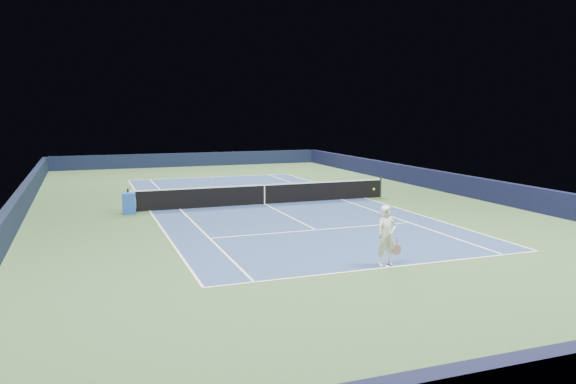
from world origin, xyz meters
name	(u,v)px	position (x,y,z in m)	size (l,w,h in m)	color
ground	(265,204)	(0.00, 0.00, 0.00)	(40.00, 40.00, 0.00)	#33522C
wall_far	(190,160)	(0.00, 19.82, 0.55)	(22.00, 0.35, 1.10)	black
wall_right	(451,183)	(10.82, 0.00, 0.55)	(0.35, 40.00, 1.10)	black
wall_left	(19,206)	(-10.82, 0.00, 0.55)	(0.35, 40.00, 1.10)	black
court_surface	(265,204)	(0.00, 0.00, 0.00)	(10.97, 23.77, 0.01)	navy
baseline_far	(211,177)	(0.00, 11.88, 0.01)	(10.97, 0.08, 0.00)	white
baseline_near	(390,267)	(0.00, -11.88, 0.01)	(10.97, 0.08, 0.00)	white
sideline_doubles_right	(365,198)	(5.49, 0.00, 0.01)	(0.08, 23.77, 0.00)	white
sideline_doubles_left	(150,211)	(-5.49, 0.00, 0.01)	(0.08, 23.77, 0.00)	white
sideline_singles_right	(341,199)	(4.12, 0.00, 0.01)	(0.08, 23.77, 0.00)	white
sideline_singles_left	(180,209)	(-4.12, 0.00, 0.01)	(0.08, 23.77, 0.00)	white
service_line_far	(231,187)	(0.00, 6.40, 0.01)	(8.23, 0.08, 0.00)	white
service_line_near	(316,230)	(0.00, -6.40, 0.01)	(8.23, 0.08, 0.00)	white
center_service_line	(265,204)	(0.00, 0.00, 0.01)	(0.08, 12.80, 0.00)	white
center_mark_far	(212,177)	(0.00, 11.73, 0.01)	(0.08, 0.30, 0.00)	white
center_mark_near	(387,266)	(0.00, -11.73, 0.01)	(0.08, 0.30, 0.00)	white
tennis_net	(264,194)	(0.00, 0.00, 0.50)	(12.90, 0.10, 1.07)	black
sponsor_cube	(129,203)	(-6.40, -0.37, 0.46)	(0.62, 0.54, 0.92)	#1C48AA
tennis_player	(387,236)	(0.00, -11.65, 0.89)	(0.82, 1.28, 2.16)	white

